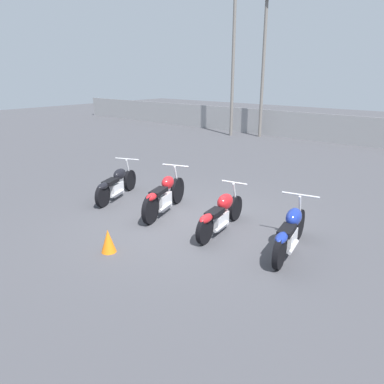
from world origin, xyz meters
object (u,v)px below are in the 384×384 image
light_pole_right (234,48)px  motorcycle_slot_2 (221,213)px  motorcycle_slot_3 (290,231)px  traffic_cone_near (108,241)px  light_pole_left (264,55)px  motorcycle_slot_1 (164,196)px  motorcycle_slot_0 (116,184)px

light_pole_right → motorcycle_slot_2: size_ratio=3.71×
motorcycle_slot_3 → traffic_cone_near: 3.43m
light_pole_left → motorcycle_slot_1: bearing=-70.7°
light_pole_right → motorcycle_slot_3: size_ratio=3.74×
traffic_cone_near → motorcycle_slot_2: bearing=63.8°
traffic_cone_near → light_pole_right: bearing=114.9°
motorcycle_slot_0 → motorcycle_slot_3: (5.02, 0.05, 0.03)m
light_pole_right → traffic_cone_near: 14.87m
motorcycle_slot_0 → traffic_cone_near: 3.21m
motorcycle_slot_1 → motorcycle_slot_3: size_ratio=1.04×
motorcycle_slot_3 → traffic_cone_near: size_ratio=4.45×
light_pole_left → traffic_cone_near: light_pole_left is taller
motorcycle_slot_1 → motorcycle_slot_2: (1.68, -0.02, -0.03)m
motorcycle_slot_0 → motorcycle_slot_1: motorcycle_slot_1 is taller
motorcycle_slot_3 → traffic_cone_near: bearing=-151.8°
motorcycle_slot_1 → motorcycle_slot_3: motorcycle_slot_1 is taller
motorcycle_slot_2 → motorcycle_slot_3: 1.58m
light_pole_left → motorcycle_slot_3: (7.25, -11.38, -3.65)m
motorcycle_slot_1 → motorcycle_slot_2: size_ratio=1.04×
motorcycle_slot_1 → light_pole_right: bearing=98.2°
light_pole_left → traffic_cone_near: 14.84m
light_pole_left → light_pole_right: (-1.39, -0.64, 0.36)m
motorcycle_slot_0 → traffic_cone_near: (2.39, -2.14, -0.18)m
light_pole_left → motorcycle_slot_2: 13.27m
light_pole_left → motorcycle_slot_0: size_ratio=3.47×
light_pole_left → motorcycle_slot_3: size_ratio=3.40×
light_pole_left → motorcycle_slot_3: bearing=-57.5°
light_pole_right → motorcycle_slot_1: size_ratio=3.59×
light_pole_left → traffic_cone_near: (4.62, -13.57, -3.85)m
light_pole_left → motorcycle_slot_2: bearing=-63.6°
motorcycle_slot_3 → light_pole_right: bearing=117.3°
light_pole_right → motorcycle_slot_0: size_ratio=3.82×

